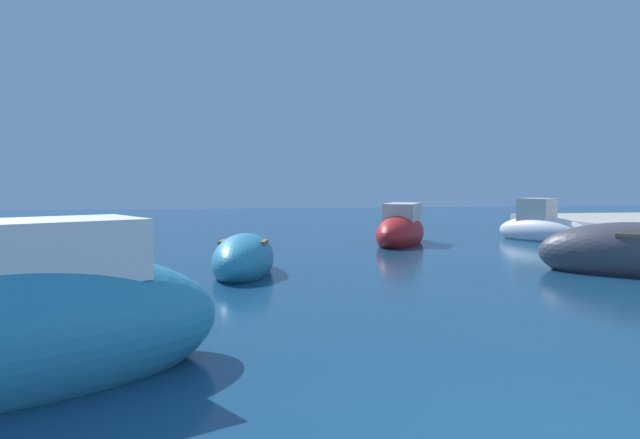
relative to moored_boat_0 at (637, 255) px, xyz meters
The scene contains 4 objects.
moored_boat_0 is the anchor object (origin of this frame).
moored_boat_3 7.48m from the moored_boat_0, 113.72° to the left, with size 2.82×3.75×1.48m.
moored_boat_4 8.14m from the moored_boat_0, behind, with size 1.81×3.23×1.07m.
moored_boat_6 7.31m from the moored_boat_0, 76.10° to the left, with size 2.52×3.36×1.57m.
Camera 1 is at (-2.52, -3.58, 1.96)m, focal length 36.37 mm.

